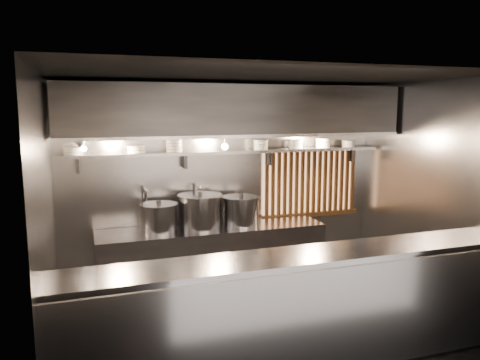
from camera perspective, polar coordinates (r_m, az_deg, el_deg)
floor at (r=5.63m, az=2.99°, el=-17.20°), size 4.50×4.50×0.00m
ceiling at (r=5.07m, az=3.25°, el=12.57°), size 4.50×4.50×0.00m
wall_back at (r=6.56m, az=-1.77°, el=-0.57°), size 4.50×0.00×4.50m
wall_left at (r=4.83m, az=-22.62°, el=-4.63°), size 0.00×3.00×3.00m
wall_right at (r=6.35m, az=22.33°, el=-1.54°), size 0.00×3.00×3.00m
serving_counter at (r=4.59m, az=7.65°, el=-15.68°), size 4.50×0.56×1.13m
cooking_bench at (r=6.36m, az=-3.36°, el=-9.70°), size 3.00×0.70×0.90m
bowl_shelf at (r=6.33m, az=-1.31°, el=3.47°), size 4.40×0.34×0.04m
exhaust_hood at (r=6.09m, az=-0.70°, el=8.40°), size 4.40×0.81×0.65m
wood_screen at (r=7.01m, az=8.57°, el=-0.23°), size 1.56×0.09×1.04m
faucet_left at (r=6.21m, az=-11.60°, el=-2.14°), size 0.04×0.30×0.50m
faucet_right at (r=6.33m, az=-5.30°, el=-1.79°), size 0.04×0.30×0.50m
heat_lamp at (r=5.56m, az=-18.84°, el=4.22°), size 0.25×0.35×0.20m
pendant_bulb at (r=6.18m, az=-1.86°, el=4.11°), size 0.09×0.09×0.19m
stock_pot_left at (r=6.05m, az=-9.84°, el=-4.55°), size 0.63×0.63×0.40m
stock_pot_mid at (r=6.17m, az=-4.88°, el=-3.81°), size 0.75×0.75×0.49m
stock_pot_right at (r=6.29m, az=0.13°, el=-3.76°), size 0.51×0.51×0.43m
bowl_stack_0 at (r=6.04m, az=-19.71°, el=3.35°), size 0.24×0.24×0.09m
bowl_stack_1 at (r=6.07m, az=-12.53°, el=3.68°), size 0.24×0.24×0.09m
bowl_stack_2 at (r=6.14m, az=-8.03°, el=4.21°), size 0.22×0.22×0.17m
bowl_stack_3 at (r=6.47m, az=2.55°, el=4.35°), size 0.21×0.21×0.13m
bowl_stack_4 at (r=6.68m, az=6.74°, el=4.43°), size 0.22×0.22×0.13m
bowl_stack_5 at (r=6.88m, az=10.07°, el=4.48°), size 0.22×0.22×0.13m
bowl_stack_6 at (r=7.10m, az=13.11°, el=4.36°), size 0.20×0.20×0.09m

